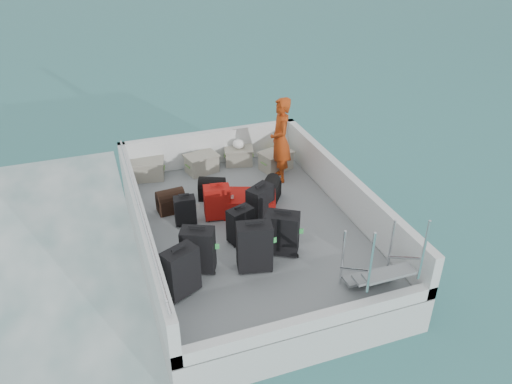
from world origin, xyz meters
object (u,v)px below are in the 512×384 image
suitcase_6 (282,234)px  crate_2 (239,157)px  crate_0 (148,170)px  suitcase_4 (240,225)px  suitcase_5 (217,203)px  crate_1 (202,164)px  crate_3 (276,161)px  passenger (280,140)px  suitcase_2 (185,211)px  suitcase_3 (254,247)px  suitcase_1 (198,250)px  suitcase_7 (260,204)px  suitcase_8 (250,204)px  suitcase_0 (181,272)px

suitcase_6 → crate_2: size_ratio=1.28×
crate_0 → suitcase_6: bearing=-63.2°
suitcase_4 → suitcase_5: size_ratio=0.98×
crate_0 → crate_1: bearing=-5.1°
crate_3 → passenger: size_ratio=0.35×
suitcase_2 → suitcase_3: size_ratio=0.67×
suitcase_1 → suitcase_7: (1.27, 0.93, -0.03)m
suitcase_5 → suitcase_8: size_ratio=0.69×
suitcase_3 → suitcase_6: suitcase_3 is taller
suitcase_2 → passenger: passenger is taller
suitcase_7 → passenger: bearing=23.5°
suitcase_3 → suitcase_4: size_ratio=1.30×
suitcase_6 → crate_0: bearing=148.1°
crate_1 → suitcase_7: bearing=-76.3°
suitcase_2 → suitcase_8: 1.12m
suitcase_4 → suitcase_5: suitcase_5 is taller
suitcase_1 → crate_1: suitcase_1 is taller
suitcase_3 → crate_2: (0.81, 3.28, -0.22)m
suitcase_4 → crate_2: suitcase_4 is taller
suitcase_7 → suitcase_0: bearing=-172.4°
suitcase_6 → suitcase_2: bearing=165.4°
suitcase_2 → passenger: 2.31m
crate_2 → passenger: (0.54, -0.88, 0.66)m
crate_2 → suitcase_5: bearing=-117.9°
suitcase_0 → suitcase_5: size_ratio=1.20×
suitcase_1 → passenger: bearing=69.9°
crate_1 → crate_3: (1.42, -0.37, 0.00)m
suitcase_2 → crate_3: suitcase_2 is taller
suitcase_1 → crate_1: 3.06m
suitcase_3 → crate_3: suitcase_3 is taller
suitcase_8 → passenger: size_ratio=0.53×
suitcase_2 → suitcase_8: bearing=5.6°
suitcase_0 → crate_2: size_ratio=1.35×
suitcase_7 → crate_3: (0.93, 1.65, -0.14)m
suitcase_0 → suitcase_4: suitcase_0 is taller
suitcase_3 → suitcase_4: 0.73m
suitcase_8 → suitcase_5: bearing=108.7°
suitcase_0 → crate_2: (1.91, 3.44, -0.20)m
crate_1 → crate_2: 0.80m
suitcase_1 → passenger: passenger is taller
suitcase_0 → passenger: (2.45, 2.57, 0.46)m
suitcase_0 → suitcase_4: bearing=13.3°
crate_1 → passenger: (1.34, -0.78, 0.64)m
suitcase_4 → suitcase_6: 0.70m
suitcase_8 → passenger: 1.46m
suitcase_0 → suitcase_1: size_ratio=1.03×
suitcase_3 → suitcase_8: size_ratio=0.88×
suitcase_2 → crate_1: 1.85m
suitcase_0 → crate_3: size_ratio=1.24×
crate_2 → suitcase_1: bearing=-117.4°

